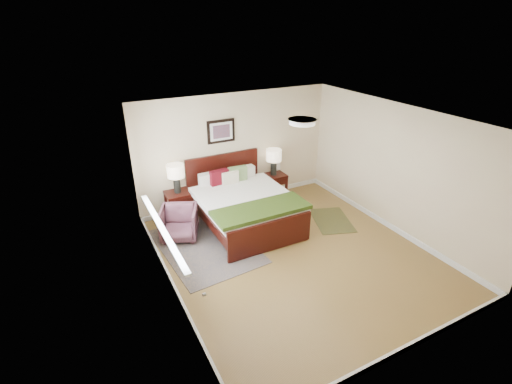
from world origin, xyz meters
The scene contains 18 objects.
floor centered at (0.00, 0.00, 0.00)m, with size 5.00×5.00×0.00m, color olive.
back_wall centered at (0.00, 2.50, 1.25)m, with size 4.50×0.04×2.50m, color beige.
front_wall centered at (0.00, -2.50, 1.25)m, with size 4.50×0.04×2.50m, color beige.
left_wall centered at (-2.25, 0.00, 1.25)m, with size 0.04×5.00×2.50m, color beige.
right_wall centered at (2.25, 0.00, 1.25)m, with size 0.04×5.00×2.50m, color beige.
ceiling centered at (0.00, 0.00, 2.50)m, with size 4.50×5.00×0.02m, color white.
window centered at (-2.20, 0.70, 1.38)m, with size 0.11×2.72×1.32m.
door centered at (-2.23, -1.75, 1.07)m, with size 0.06×1.00×2.18m.
ceil_fixture centered at (0.00, 0.00, 2.47)m, with size 0.44×0.44×0.08m.
bed centered at (-0.35, 1.41, 0.55)m, with size 1.83×2.22×1.19m.
wall_art centered at (-0.35, 2.47, 1.72)m, with size 0.62×0.05×0.50m.
nightstand_left centered at (-1.46, 2.25, 0.49)m, with size 0.51×0.46×0.61m.
nightstand_right centered at (0.84, 2.26, 0.35)m, with size 0.57×0.43×0.56m.
lamp_left centered at (-1.46, 2.27, 1.04)m, with size 0.35×0.35×0.61m.
lamp_right centered at (0.84, 2.27, 1.00)m, with size 0.35×0.35×0.61m.
armchair centered at (-1.68, 1.53, 0.32)m, with size 0.68×0.70×0.64m, color brown.
rug_persian centered at (-1.35, 1.00, 0.01)m, with size 1.55×2.19×0.01m, color #0B1A38.
rug_navy centered at (1.37, 0.68, 0.01)m, with size 0.72×1.09×0.01m, color black.
Camera 1 is at (-3.23, -4.64, 3.93)m, focal length 26.00 mm.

